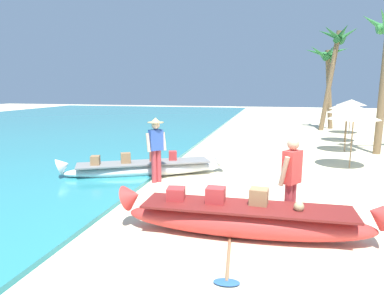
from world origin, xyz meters
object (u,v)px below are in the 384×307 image
(person_vendor_hatted, at_px, (156,145))
(palm_tree_mid_cluster, at_px, (327,63))
(palm_tree_leaning_seaward, at_px, (336,49))
(boat_white_midground, at_px, (144,168))
(person_tourist_customer, at_px, (291,177))
(boat_red_foreground, at_px, (245,219))
(paddle, at_px, (228,264))

(person_vendor_hatted, xyz_separation_m, palm_tree_mid_cluster, (6.13, 14.44, 3.02))
(palm_tree_leaning_seaward, relative_size, palm_tree_mid_cluster, 1.18)
(boat_white_midground, height_order, person_vendor_hatted, person_vendor_hatted)
(person_vendor_hatted, bearing_deg, person_tourist_customer, -34.08)
(boat_white_midground, xyz_separation_m, palm_tree_mid_cluster, (6.70, 13.90, 3.81))
(boat_red_foreground, distance_m, paddle, 1.17)
(boat_white_midground, distance_m, paddle, 5.61)
(person_vendor_hatted, height_order, paddle, person_vendor_hatted)
(boat_red_foreground, relative_size, paddle, 2.84)
(person_tourist_customer, bearing_deg, person_vendor_hatted, 145.92)
(palm_tree_leaning_seaward, xyz_separation_m, palm_tree_mid_cluster, (-0.31, 1.03, -0.70))
(boat_red_foreground, bearing_deg, palm_tree_leaning_seaward, 77.04)
(palm_tree_mid_cluster, relative_size, paddle, 3.13)
(boat_red_foreground, distance_m, palm_tree_mid_cluster, 18.18)
(person_vendor_hatted, xyz_separation_m, person_tourist_customer, (3.46, -2.34, -0.09))
(palm_tree_leaning_seaward, distance_m, paddle, 18.59)
(person_tourist_customer, bearing_deg, boat_white_midground, 144.45)
(person_tourist_customer, relative_size, palm_tree_leaning_seaward, 0.28)
(boat_red_foreground, bearing_deg, palm_tree_mid_cluster, 78.77)
(boat_red_foreground, height_order, person_tourist_customer, person_tourist_customer)
(person_vendor_hatted, xyz_separation_m, palm_tree_leaning_seaward, (6.45, 13.41, 3.72))
(person_tourist_customer, bearing_deg, palm_tree_mid_cluster, 80.94)
(boat_red_foreground, bearing_deg, boat_white_midground, 132.40)
(boat_red_foreground, distance_m, person_vendor_hatted, 4.08)
(boat_red_foreground, xyz_separation_m, boat_white_midground, (-3.24, 3.55, -0.07))
(boat_white_midground, bearing_deg, palm_tree_mid_cluster, 64.26)
(boat_white_midground, bearing_deg, paddle, -56.50)
(palm_tree_leaning_seaward, bearing_deg, person_tourist_customer, -100.74)
(boat_white_midground, relative_size, person_vendor_hatted, 2.56)
(palm_tree_leaning_seaward, relative_size, paddle, 3.70)
(boat_white_midground, relative_size, palm_tree_mid_cluster, 0.89)
(person_vendor_hatted, bearing_deg, palm_tree_leaning_seaward, 64.33)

